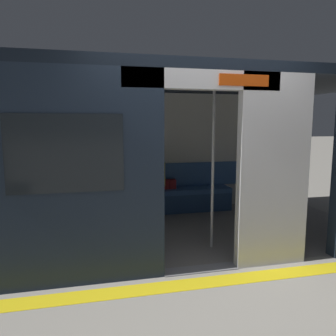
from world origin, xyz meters
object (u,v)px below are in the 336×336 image
(handbag, at_px, (169,184))
(bench_seat, at_px, (158,195))
(book, at_px, (130,189))
(grab_pole_far, at_px, (213,167))
(train_car, at_px, (170,131))
(grab_pole_door, at_px, (159,170))
(person_seated, at_px, (150,179))

(handbag, bearing_deg, bench_seat, 17.22)
(book, bearing_deg, grab_pole_far, 148.03)
(train_car, xyz_separation_m, bench_seat, (-0.05, -1.14, -1.21))
(train_car, distance_m, grab_pole_far, 0.90)
(train_car, distance_m, handbag, 1.60)
(handbag, relative_size, grab_pole_door, 0.12)
(grab_pole_door, bearing_deg, handbag, -106.41)
(bench_seat, xyz_separation_m, book, (0.49, -0.08, 0.11))
(train_car, relative_size, book, 29.09)
(person_seated, bearing_deg, book, -21.24)
(train_car, xyz_separation_m, grab_pole_far, (-0.42, 0.66, -0.45))
(handbag, bearing_deg, book, -1.08)
(person_seated, distance_m, book, 0.42)
(book, distance_m, grab_pole_far, 2.16)
(person_seated, xyz_separation_m, book, (0.34, -0.13, -0.21))
(bench_seat, height_order, grab_pole_far, grab_pole_far)
(person_seated, relative_size, handbag, 4.47)
(person_seated, bearing_deg, train_car, 95.46)
(bench_seat, relative_size, handbag, 10.67)
(person_seated, xyz_separation_m, handbag, (-0.37, -0.12, -0.14))
(bench_seat, bearing_deg, person_seated, 19.19)
(train_car, distance_m, bench_seat, 1.66)
(handbag, bearing_deg, grab_pole_door, 73.59)
(train_car, xyz_separation_m, book, (0.45, -1.22, -1.09))
(train_car, bearing_deg, bench_seat, -92.42)
(bench_seat, distance_m, book, 0.51)
(bench_seat, relative_size, grab_pole_door, 1.27)
(train_car, relative_size, bench_seat, 2.31)
(grab_pole_door, xyz_separation_m, grab_pole_far, (-0.74, -0.12, 0.00))
(grab_pole_door, bearing_deg, train_car, -112.33)
(grab_pole_far, bearing_deg, book, -65.30)
(person_seated, bearing_deg, grab_pole_far, 106.63)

